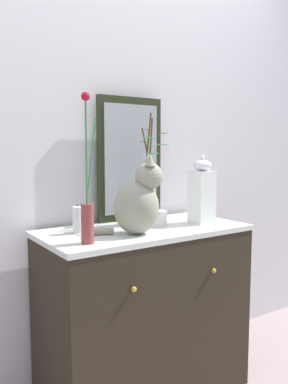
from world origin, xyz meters
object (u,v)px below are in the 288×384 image
object	(u,v)px
cat_sitting	(138,201)
vase_slim_green	(87,209)
bowl_porcelain	(147,218)
jar_lidded_porcelain	(202,192)
candle_pillar	(78,220)
mirror_leaning	(130,159)
sideboard	(144,312)
vase_glass_clear	(148,186)

from	to	relation	value
cat_sitting	vase_slim_green	world-z (taller)	vase_slim_green
vase_slim_green	bowl_porcelain	distance (m)	0.52
jar_lidded_porcelain	candle_pillar	size ratio (longest dim) A/B	2.62
mirror_leaning	candle_pillar	bearing A→B (deg)	-157.19
sideboard	jar_lidded_porcelain	world-z (taller)	jar_lidded_porcelain
bowl_porcelain	vase_glass_clear	size ratio (longest dim) A/B	0.41
mirror_leaning	jar_lidded_porcelain	world-z (taller)	mirror_leaning
vase_glass_clear	candle_pillar	size ratio (longest dim) A/B	3.73
sideboard	jar_lidded_porcelain	bearing A→B (deg)	-10.56
sideboard	candle_pillar	size ratio (longest dim) A/B	7.55
sideboard	bowl_porcelain	bearing A→B (deg)	47.54
jar_lidded_porcelain	candle_pillar	distance (m)	0.67
mirror_leaning	bowl_porcelain	xyz separation A→B (m)	(0.01, -0.15, -0.30)
cat_sitting	candle_pillar	world-z (taller)	cat_sitting
mirror_leaning	vase_glass_clear	bearing A→B (deg)	-85.31
vase_glass_clear	mirror_leaning	bearing A→B (deg)	94.69
sideboard	candle_pillar	distance (m)	0.60
cat_sitting	jar_lidded_porcelain	xyz separation A→B (m)	(0.43, 0.04, 0.01)
vase_glass_clear	jar_lidded_porcelain	xyz separation A→B (m)	(0.25, -0.14, -0.04)
sideboard	vase_glass_clear	bearing A→B (deg)	46.16
cat_sitting	candle_pillar	xyz separation A→B (m)	(-0.23, 0.17, -0.09)
vase_slim_green	jar_lidded_porcelain	bearing A→B (deg)	6.24
sideboard	cat_sitting	xyz separation A→B (m)	(-0.10, -0.10, 0.59)
vase_slim_green	bowl_porcelain	size ratio (longest dim) A/B	2.93
sideboard	cat_sitting	distance (m)	0.60
mirror_leaning	cat_sitting	bearing A→B (deg)	-116.34
cat_sitting	vase_glass_clear	size ratio (longest dim) A/B	0.73
mirror_leaning	bowl_porcelain	size ratio (longest dim) A/B	3.16
vase_slim_green	vase_glass_clear	bearing A→B (deg)	25.82
vase_glass_clear	vase_slim_green	bearing A→B (deg)	-154.18
bowl_porcelain	jar_lidded_porcelain	bearing A→B (deg)	-30.06
cat_sitting	jar_lidded_porcelain	size ratio (longest dim) A/B	1.04
mirror_leaning	vase_slim_green	distance (m)	0.61
vase_glass_clear	bowl_porcelain	bearing A→B (deg)	137.22
sideboard	vase_slim_green	size ratio (longest dim) A/B	1.67
sideboard	vase_slim_green	world-z (taller)	vase_slim_green
mirror_leaning	cat_sitting	distance (m)	0.42
bowl_porcelain	jar_lidded_porcelain	distance (m)	0.32
bowl_porcelain	candle_pillar	bearing A→B (deg)	-177.70
sideboard	bowl_porcelain	size ratio (longest dim) A/B	4.89
cat_sitting	vase_slim_green	bearing A→B (deg)	-172.45
sideboard	mirror_leaning	world-z (taller)	mirror_leaning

